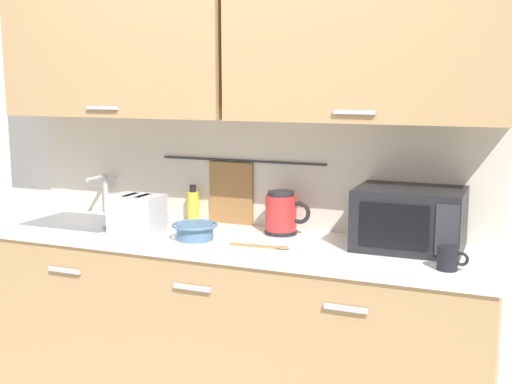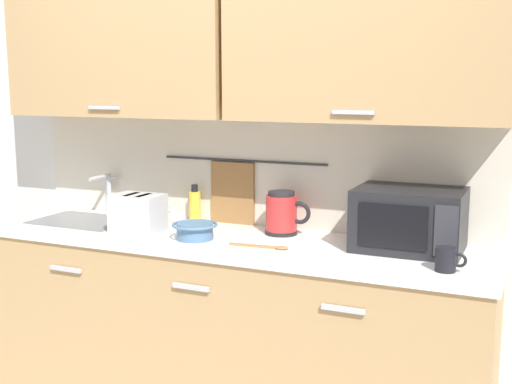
{
  "view_description": "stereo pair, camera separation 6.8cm",
  "coord_description": "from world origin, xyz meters",
  "px_view_note": "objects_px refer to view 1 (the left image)",
  "views": [
    {
      "loc": [
        1.31,
        -2.42,
        1.62
      ],
      "look_at": [
        0.16,
        0.33,
        1.12
      ],
      "focal_mm": 45.7,
      "sensor_mm": 36.0,
      "label": 1
    },
    {
      "loc": [
        1.37,
        -2.39,
        1.62
      ],
      "look_at": [
        0.16,
        0.33,
        1.12
      ],
      "focal_mm": 45.7,
      "sensor_mm": 36.0,
      "label": 2
    }
  ],
  "objects_px": {
    "dish_soap_bottle": "(193,206)",
    "mixing_bowl": "(195,230)",
    "microwave": "(409,219)",
    "mug_near_sink": "(161,214)",
    "mug_by_kettle": "(448,258)",
    "electric_kettle": "(282,213)",
    "wooden_spoon": "(267,247)",
    "toaster": "(137,214)"
  },
  "relations": [
    {
      "from": "electric_kettle",
      "to": "mixing_bowl",
      "type": "bearing_deg",
      "value": -141.49
    },
    {
      "from": "mug_by_kettle",
      "to": "microwave",
      "type": "bearing_deg",
      "value": 125.82
    },
    {
      "from": "mug_by_kettle",
      "to": "electric_kettle",
      "type": "bearing_deg",
      "value": 158.01
    },
    {
      "from": "microwave",
      "to": "wooden_spoon",
      "type": "xyz_separation_m",
      "value": [
        -0.58,
        -0.23,
        -0.13
      ]
    },
    {
      "from": "mug_near_sink",
      "to": "mixing_bowl",
      "type": "relative_size",
      "value": 0.56
    },
    {
      "from": "wooden_spoon",
      "to": "mug_by_kettle",
      "type": "bearing_deg",
      "value": -3.43
    },
    {
      "from": "microwave",
      "to": "wooden_spoon",
      "type": "relative_size",
      "value": 1.66
    },
    {
      "from": "microwave",
      "to": "mixing_bowl",
      "type": "height_order",
      "value": "microwave"
    },
    {
      "from": "dish_soap_bottle",
      "to": "mug_near_sink",
      "type": "distance_m",
      "value": 0.17
    },
    {
      "from": "microwave",
      "to": "toaster",
      "type": "distance_m",
      "value": 1.28
    },
    {
      "from": "dish_soap_bottle",
      "to": "mug_by_kettle",
      "type": "relative_size",
      "value": 1.63
    },
    {
      "from": "mixing_bowl",
      "to": "mug_by_kettle",
      "type": "distance_m",
      "value": 1.15
    },
    {
      "from": "dish_soap_bottle",
      "to": "toaster",
      "type": "relative_size",
      "value": 0.77
    },
    {
      "from": "electric_kettle",
      "to": "dish_soap_bottle",
      "type": "xyz_separation_m",
      "value": [
        -0.52,
        0.08,
        -0.01
      ]
    },
    {
      "from": "microwave",
      "to": "mixing_bowl",
      "type": "xyz_separation_m",
      "value": [
        -0.95,
        -0.21,
        -0.09
      ]
    },
    {
      "from": "dish_soap_bottle",
      "to": "mixing_bowl",
      "type": "relative_size",
      "value": 0.92
    },
    {
      "from": "wooden_spoon",
      "to": "mug_near_sink",
      "type": "bearing_deg",
      "value": 158.89
    },
    {
      "from": "dish_soap_bottle",
      "to": "wooden_spoon",
      "type": "distance_m",
      "value": 0.67
    },
    {
      "from": "mug_near_sink",
      "to": "mug_by_kettle",
      "type": "bearing_deg",
      "value": -12.08
    },
    {
      "from": "microwave",
      "to": "mug_by_kettle",
      "type": "bearing_deg",
      "value": -54.18
    },
    {
      "from": "microwave",
      "to": "dish_soap_bottle",
      "type": "bearing_deg",
      "value": 173.51
    },
    {
      "from": "microwave",
      "to": "wooden_spoon",
      "type": "height_order",
      "value": "microwave"
    },
    {
      "from": "microwave",
      "to": "toaster",
      "type": "bearing_deg",
      "value": -170.29
    },
    {
      "from": "microwave",
      "to": "mixing_bowl",
      "type": "relative_size",
      "value": 2.15
    },
    {
      "from": "toaster",
      "to": "wooden_spoon",
      "type": "distance_m",
      "value": 0.69
    },
    {
      "from": "microwave",
      "to": "wooden_spoon",
      "type": "distance_m",
      "value": 0.64
    },
    {
      "from": "microwave",
      "to": "mug_near_sink",
      "type": "bearing_deg",
      "value": 178.23
    },
    {
      "from": "toaster",
      "to": "mug_by_kettle",
      "type": "distance_m",
      "value": 1.46
    },
    {
      "from": "dish_soap_bottle",
      "to": "mixing_bowl",
      "type": "height_order",
      "value": "dish_soap_bottle"
    },
    {
      "from": "mixing_bowl",
      "to": "wooden_spoon",
      "type": "relative_size",
      "value": 0.77
    },
    {
      "from": "electric_kettle",
      "to": "mug_near_sink",
      "type": "height_order",
      "value": "electric_kettle"
    },
    {
      "from": "toaster",
      "to": "wooden_spoon",
      "type": "bearing_deg",
      "value": -1.21
    },
    {
      "from": "mug_near_sink",
      "to": "wooden_spoon",
      "type": "xyz_separation_m",
      "value": [
        0.7,
        -0.27,
        -0.04
      ]
    },
    {
      "from": "microwave",
      "to": "mug_near_sink",
      "type": "distance_m",
      "value": 1.28
    },
    {
      "from": "mug_by_kettle",
      "to": "wooden_spoon",
      "type": "bearing_deg",
      "value": 176.57
    },
    {
      "from": "electric_kettle",
      "to": "mug_near_sink",
      "type": "relative_size",
      "value": 1.89
    },
    {
      "from": "mug_near_sink",
      "to": "mixing_bowl",
      "type": "distance_m",
      "value": 0.41
    },
    {
      "from": "electric_kettle",
      "to": "dish_soap_bottle",
      "type": "bearing_deg",
      "value": 171.61
    },
    {
      "from": "microwave",
      "to": "toaster",
      "type": "relative_size",
      "value": 1.8
    },
    {
      "from": "electric_kettle",
      "to": "mug_by_kettle",
      "type": "bearing_deg",
      "value": -21.99
    },
    {
      "from": "mixing_bowl",
      "to": "toaster",
      "type": "height_order",
      "value": "toaster"
    },
    {
      "from": "wooden_spoon",
      "to": "toaster",
      "type": "bearing_deg",
      "value": 178.79
    }
  ]
}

